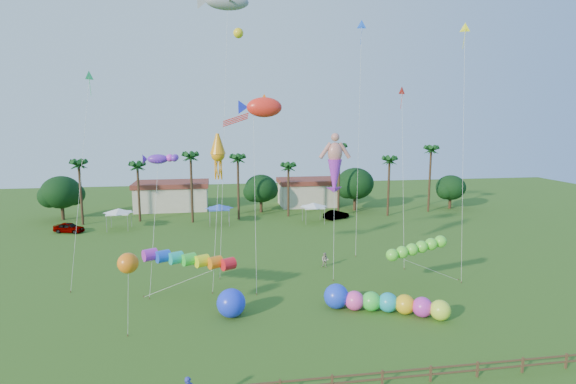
{
  "coord_description": "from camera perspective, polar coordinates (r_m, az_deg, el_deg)",
  "views": [
    {
      "loc": [
        -6.19,
        -28.84,
        15.31
      ],
      "look_at": [
        0.0,
        10.0,
        9.0
      ],
      "focal_mm": 28.0,
      "sensor_mm": 36.0,
      "label": 1
    }
  ],
  "objects": [
    {
      "name": "car_b",
      "position": [
        70.61,
        6.14,
        -2.89
      ],
      "size": [
        4.41,
        3.12,
        1.38
      ],
      "primitive_type": "imported",
      "rotation": [
        0.0,
        0.0,
        2.02
      ],
      "color": "#4C4C54",
      "rests_on": "ground"
    },
    {
      "name": "spectator_b",
      "position": [
        47.83,
        4.72,
        -8.6
      ],
      "size": [
        0.95,
        0.89,
        1.56
      ],
      "primitive_type": "imported",
      "rotation": [
        0.0,
        0.0,
        -0.52
      ],
      "color": "#A5978A",
      "rests_on": "ground"
    },
    {
      "name": "lobster_kite",
      "position": [
        42.06,
        -16.2,
        4.03
      ],
      "size": [
        3.45,
        4.49,
        12.47
      ],
      "color": "#6726BF",
      "rests_on": "ground"
    },
    {
      "name": "fence",
      "position": [
        27.85,
        5.63,
        -22.78
      ],
      "size": [
        36.12,
        0.12,
        1.0
      ],
      "color": "brown",
      "rests_on": "ground"
    },
    {
      "name": "car_a",
      "position": [
        68.87,
        -26.06,
        -4.08
      ],
      "size": [
        4.39,
        2.82,
        1.39
      ],
      "primitive_type": "imported",
      "rotation": [
        0.0,
        0.0,
        1.26
      ],
      "color": "#4C4C54",
      "rests_on": "ground"
    },
    {
      "name": "delta_kite_blue",
      "position": [
        55.25,
        9.32,
        19.64
      ],
      "size": [
        2.18,
        4.73,
        26.66
      ],
      "color": "#1C5BFF",
      "rests_on": "ground"
    },
    {
      "name": "shark_kite",
      "position": [
        50.76,
        -7.71,
        22.8
      ],
      "size": [
        6.23,
        8.7,
        28.46
      ],
      "color": "gray",
      "rests_on": "ground"
    },
    {
      "name": "delta_kite_red",
      "position": [
        50.06,
        14.27,
        11.8
      ],
      "size": [
        1.22,
        4.24,
        18.86
      ],
      "color": "red",
      "rests_on": "ground"
    },
    {
      "name": "orange_ball_kite",
      "position": [
        33.66,
        -19.65,
        -8.51
      ],
      "size": [
        1.9,
        1.9,
        6.16
      ],
      "color": "orange",
      "rests_on": "ground"
    },
    {
      "name": "tent_row",
      "position": [
        66.37,
        -8.73,
        -1.9
      ],
      "size": [
        31.0,
        4.0,
        0.6
      ],
      "color": "white",
      "rests_on": "ground"
    },
    {
      "name": "fish_kite",
      "position": [
        43.2,
        -3.03,
        10.69
      ],
      "size": [
        5.18,
        6.38,
        17.56
      ],
      "color": "#FB281B",
      "rests_on": "ground"
    },
    {
      "name": "buildings_row",
      "position": [
        80.01,
        -6.71,
        -0.52
      ],
      "size": [
        35.0,
        7.0,
        4.0
      ],
      "color": "beige",
      "rests_on": "ground"
    },
    {
      "name": "merman_kite",
      "position": [
        45.49,
        5.96,
        3.16
      ],
      "size": [
        2.57,
        4.59,
        13.52
      ],
      "color": "tan",
      "rests_on": "ground"
    },
    {
      "name": "caterpillar_inflatable",
      "position": [
        37.86,
        11.67,
        -13.53
      ],
      "size": [
        9.5,
        5.59,
        2.03
      ],
      "rotation": [
        0.0,
        0.0,
        -0.42
      ],
      "color": "#FF43AE",
      "rests_on": "ground"
    },
    {
      "name": "blue_ball",
      "position": [
        36.52,
        -7.24,
        -13.81
      ],
      "size": [
        2.26,
        2.26,
        2.26
      ],
      "primitive_type": "sphere",
      "color": "#1C35FE",
      "rests_on": "ground"
    },
    {
      "name": "green_worm",
      "position": [
        42.01,
        13.1,
        -7.81
      ],
      "size": [
        10.43,
        1.93,
        3.93
      ],
      "color": "#59E132",
      "rests_on": "ground"
    },
    {
      "name": "delta_kite_green",
      "position": [
        46.54,
        -23.96,
        12.68
      ],
      "size": [
        2.27,
        4.64,
        19.84
      ],
      "color": "#37EC78",
      "rests_on": "ground"
    },
    {
      "name": "squid_kite",
      "position": [
        43.48,
        -8.89,
        4.69
      ],
      "size": [
        1.84,
        5.62,
        14.16
      ],
      "color": "orange",
      "rests_on": "ground"
    },
    {
      "name": "tree_line",
      "position": [
        74.31,
        -1.41,
        0.57
      ],
      "size": [
        69.46,
        8.91,
        11.0
      ],
      "color": "#3A2819",
      "rests_on": "ground"
    },
    {
      "name": "delta_kite_yellow",
      "position": [
        47.38,
        21.54,
        17.96
      ],
      "size": [
        1.11,
        3.4,
        24.31
      ],
      "color": "yellow",
      "rests_on": "ground"
    },
    {
      "name": "ground",
      "position": [
        33.23,
        2.86,
        -18.33
      ],
      "size": [
        160.0,
        160.0,
        0.0
      ],
      "primitive_type": "plane",
      "color": "#285116",
      "rests_on": "ground"
    },
    {
      "name": "rainbow_tube",
      "position": [
        39.52,
        -10.48,
        -9.12
      ],
      "size": [
        9.31,
        3.55,
        3.59
      ],
      "color": "red",
      "rests_on": "ground"
    }
  ]
}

